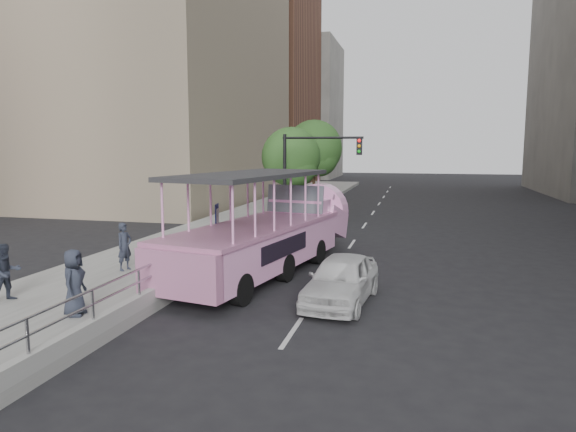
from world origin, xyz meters
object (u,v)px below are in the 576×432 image
Objects in this scene: pedestrian_mid at (6,272)px; duck_boat at (271,234)px; parking_sign at (217,230)px; street_tree_near at (293,159)px; pedestrian_far at (74,282)px; traffic_signal at (307,167)px; street_tree_far at (315,150)px; pedestrian_near at (125,247)px; car at (341,279)px.

duck_boat is at bearing -17.47° from pedestrian_mid.
parking_sign is 0.44× the size of street_tree_near.
pedestrian_far is (2.60, -0.62, 0.05)m from pedestrian_mid.
traffic_signal is (2.70, 15.40, 2.35)m from pedestrian_far.
parking_sign is 19.12m from street_tree_far.
car is at bearing -82.33° from pedestrian_near.
parking_sign is 0.49× the size of traffic_signal.
pedestrian_near is 0.32× the size of traffic_signal.
pedestrian_near is 14.71m from street_tree_near.
street_tree_near is (-0.38, 12.93, 2.20)m from parking_sign.
pedestrian_far is 25.07m from street_tree_far.
traffic_signal is at bearing -65.02° from street_tree_near.
pedestrian_mid reaches higher than car.
street_tree_near reaches higher than car.
traffic_signal is 3.80m from street_tree_near.
parking_sign is at bearing -25.94° from pedestrian_far.
duck_boat is 2.73× the size of car.
traffic_signal is (4.10, 10.81, 2.37)m from pedestrian_near.
street_tree_far is (1.30, 24.83, 3.16)m from pedestrian_far.
pedestrian_near is (-4.53, -2.42, -0.23)m from duck_boat.
car is at bearing -71.38° from street_tree_near.
parking_sign is (-4.75, 2.28, 0.91)m from car.
car is 2.45× the size of pedestrian_far.
parking_sign is at bearing 160.26° from car.
pedestrian_mid is 6.69m from parking_sign.
pedestrian_far is 0.30× the size of street_tree_near.
pedestrian_mid is at bearing 178.22° from pedestrian_near.
duck_boat is at bearing 138.40° from car.
street_tree_far reaches higher than pedestrian_mid.
pedestrian_far is 6.11m from parking_sign.
street_tree_near reaches higher than pedestrian_near.
pedestrian_near is 20.66m from street_tree_far.
street_tree_far is (0.20, 6.00, 0.49)m from street_tree_near.
car is 2.50× the size of pedestrian_near.
pedestrian_near is 11.80m from traffic_signal.
street_tree_near is (3.70, 18.21, 2.72)m from pedestrian_mid.
street_tree_near is 0.89× the size of street_tree_far.
duck_boat is 1.75× the size of street_tree_far.
pedestrian_far is (-3.12, -7.01, -0.21)m from duck_boat.
pedestrian_mid is 15.88m from traffic_signal.
traffic_signal reaches higher than parking_sign.
duck_boat reaches higher than car.
car is 9.33m from pedestrian_mid.
pedestrian_near is 0.26× the size of street_tree_far.
pedestrian_near is 1.03× the size of pedestrian_mid.
duck_boat is 4.45× the size of parking_sign.
car is 0.72× the size of street_tree_near.
pedestrian_far is at bearing -114.00° from duck_boat.
traffic_signal is at bearing 112.57° from car.
traffic_signal is (5.29, 14.78, 2.40)m from pedestrian_mid.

